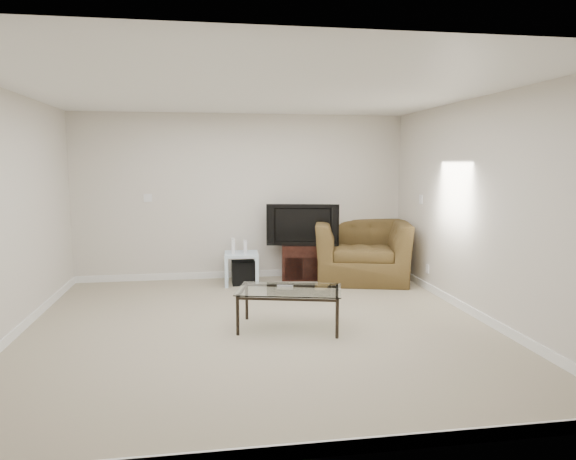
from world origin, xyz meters
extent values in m
plane|color=tan|center=(0.00, 0.00, 0.00)|extent=(5.00, 5.00, 0.00)
plane|color=white|center=(0.00, 0.00, 2.50)|extent=(5.00, 5.00, 0.00)
cube|color=silver|center=(0.00, 2.50, 1.25)|extent=(5.00, 0.02, 2.50)
cube|color=silver|center=(-2.50, 0.00, 1.25)|extent=(0.02, 5.00, 2.50)
cube|color=silver|center=(2.50, 0.00, 1.25)|extent=(0.02, 5.00, 2.50)
cube|color=white|center=(-1.40, 2.49, 1.25)|extent=(0.12, 0.02, 0.12)
cube|color=white|center=(2.49, 1.60, 1.25)|extent=(0.02, 0.09, 0.13)
cube|color=white|center=(2.49, 1.30, 0.30)|extent=(0.02, 0.08, 0.12)
cube|color=black|center=(0.90, 2.24, 0.44)|extent=(0.40, 0.31, 0.05)
imported|color=black|center=(0.90, 2.25, 0.85)|extent=(1.03, 0.42, 0.63)
cube|color=black|center=(-0.02, 2.07, 0.16)|extent=(0.34, 0.34, 0.34)
cube|color=white|center=(-0.17, 2.04, 0.57)|extent=(0.05, 0.16, 0.21)
cube|color=silver|center=(0.00, 2.03, 0.56)|extent=(0.06, 0.14, 0.18)
imported|color=brown|center=(1.76, 2.04, 0.60)|extent=(1.55, 1.20, 1.20)
cube|color=#B2B2B7|center=(0.28, 0.04, 0.44)|extent=(0.18, 0.09, 0.02)
camera|label=1|loc=(-0.53, -5.33, 1.77)|focal=32.00mm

